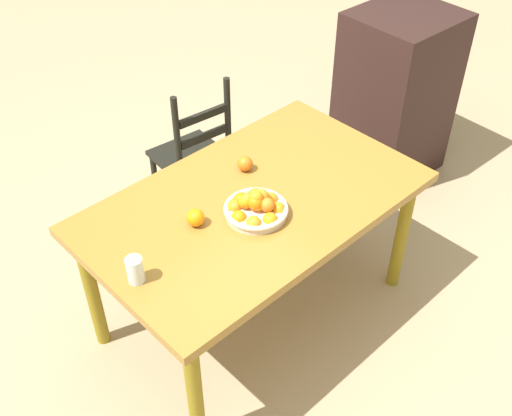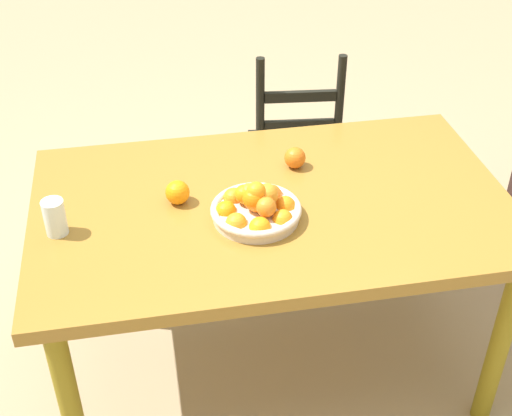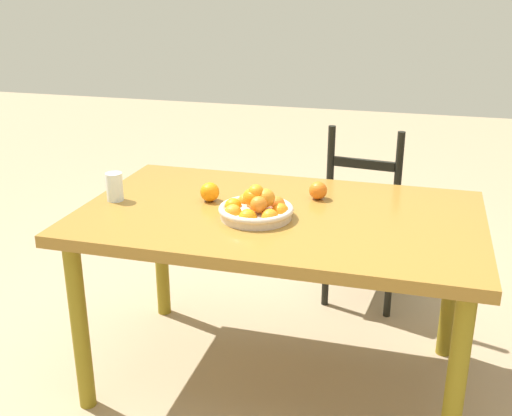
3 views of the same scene
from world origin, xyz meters
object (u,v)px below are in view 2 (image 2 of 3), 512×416
chair_near_window (294,154)px  orange_loose_0 (295,158)px  fruit_bowl (256,208)px  drinking_glass (55,217)px  orange_loose_1 (177,192)px  dining_table (272,221)px

chair_near_window → orange_loose_0: chair_near_window is taller
fruit_bowl → drinking_glass: (-0.62, 0.04, 0.02)m
orange_loose_0 → drinking_glass: drinking_glass is taller
orange_loose_1 → drinking_glass: (-0.38, -0.10, 0.02)m
chair_near_window → drinking_glass: size_ratio=8.27×
orange_loose_1 → drinking_glass: 0.39m
chair_near_window → fruit_bowl: bearing=75.1°
orange_loose_0 → drinking_glass: bearing=-163.4°
chair_near_window → drinking_glass: chair_near_window is taller
fruit_bowl → orange_loose_0: 0.34m
dining_table → orange_loose_1: bearing=171.4°
drinking_glass → dining_table: bearing=4.1°
dining_table → chair_near_window: bearing=71.4°
dining_table → orange_loose_0: size_ratio=20.86×
orange_loose_1 → chair_near_window: bearing=52.8°
dining_table → fruit_bowl: fruit_bowl is taller
chair_near_window → orange_loose_1: (-0.58, -0.76, 0.37)m
orange_loose_1 → orange_loose_0: bearing=18.8°
dining_table → orange_loose_0: 0.26m
orange_loose_0 → orange_loose_1: 0.45m
dining_table → fruit_bowl: 0.17m
chair_near_window → orange_loose_1: bearing=58.8°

